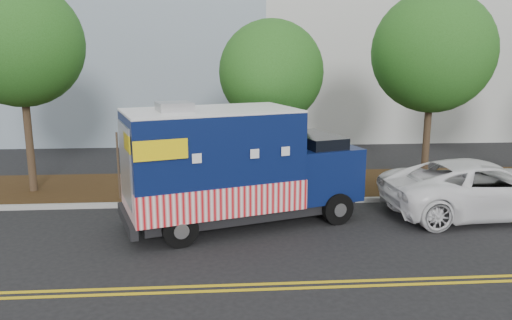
{
  "coord_description": "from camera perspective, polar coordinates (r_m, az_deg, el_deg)",
  "views": [
    {
      "loc": [
        -0.47,
        -14.46,
        4.95
      ],
      "look_at": [
        0.64,
        0.6,
        1.68
      ],
      "focal_mm": 35.0,
      "sensor_mm": 36.0,
      "label": 1
    }
  ],
  "objects": [
    {
      "name": "white_car",
      "position": [
        16.91,
        24.5,
        -2.95
      ],
      "size": [
        6.29,
        3.21,
        1.7
      ],
      "primitive_type": "imported",
      "rotation": [
        0.0,
        0.0,
        1.63
      ],
      "color": "white",
      "rests_on": "ground"
    },
    {
      "name": "tree_a",
      "position": [
        18.81,
        -25.38,
        11.86
      ],
      "size": [
        4.21,
        4.21,
        7.33
      ],
      "color": "#38281C",
      "rests_on": "ground"
    },
    {
      "name": "sign_post",
      "position": [
        17.14,
        -15.44,
        -0.88
      ],
      "size": [
        0.06,
        0.06,
        2.4
      ],
      "primitive_type": "cube",
      "color": "#473828",
      "rests_on": "ground"
    },
    {
      "name": "tree_c",
      "position": [
        19.37,
        19.55,
        11.54
      ],
      "size": [
        4.36,
        4.36,
        7.14
      ],
      "color": "#38281C",
      "rests_on": "ground"
    },
    {
      "name": "mulch_strip",
      "position": [
        18.62,
        -2.62,
        -2.99
      ],
      "size": [
        120.0,
        4.0,
        0.15
      ],
      "primitive_type": "cube",
      "color": "black",
      "rests_on": "ground"
    },
    {
      "name": "curb",
      "position": [
        16.6,
        -2.41,
        -4.89
      ],
      "size": [
        120.0,
        0.18,
        0.15
      ],
      "primitive_type": "cube",
      "color": "#9E9E99",
      "rests_on": "ground"
    },
    {
      "name": "centerline_far",
      "position": [
        10.95,
        -1.34,
        -14.63
      ],
      "size": [
        120.0,
        0.1,
        0.01
      ],
      "primitive_type": "cube",
      "color": "gold",
      "rests_on": "ground"
    },
    {
      "name": "food_truck",
      "position": [
        14.38,
        -2.78,
        -1.08
      ],
      "size": [
        7.33,
        4.48,
        3.65
      ],
      "rotation": [
        0.0,
        0.0,
        0.31
      ],
      "color": "black",
      "rests_on": "ground"
    },
    {
      "name": "ground",
      "position": [
        15.29,
        -2.24,
        -6.69
      ],
      "size": [
        120.0,
        120.0,
        0.0
      ],
      "primitive_type": "plane",
      "color": "black",
      "rests_on": "ground"
    },
    {
      "name": "centerline_near",
      "position": [
        11.18,
        -1.4,
        -14.06
      ],
      "size": [
        120.0,
        0.1,
        0.01
      ],
      "primitive_type": "cube",
      "color": "gold",
      "rests_on": "ground"
    },
    {
      "name": "tree_b",
      "position": [
        18.03,
        1.75,
        9.98
      ],
      "size": [
        3.72,
        3.72,
        6.13
      ],
      "color": "#38281C",
      "rests_on": "ground"
    }
  ]
}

